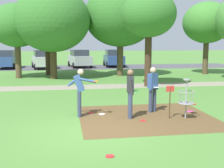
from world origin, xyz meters
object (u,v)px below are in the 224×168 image
Objects in this scene: frisbee_by_tee at (190,111)px; tree_mid_right at (149,15)px; player_waiting_left at (130,91)px; parked_car_rightmost at (114,58)px; frisbee_mid_grass at (193,104)px; parked_car_center_left at (43,59)px; parked_car_leftmost at (7,59)px; tree_far_center at (207,23)px; frisbee_near_basket at (102,114)px; tree_far_left at (47,20)px; frisbee_scattered_b at (91,113)px; parked_car_center_right at (80,58)px; player_throwing at (153,87)px; frisbee_far_left at (143,121)px; tree_near_left at (120,16)px; tree_near_right at (17,26)px; frisbee_far_right at (110,156)px; player_waiting_right at (80,89)px; tree_mid_center at (52,20)px; disc_golf_basket at (184,97)px.

tree_mid_right reaches higher than frisbee_by_tee.
parked_car_rightmost is at bearing 81.88° from player_waiting_left.
parked_car_center_left is at bearing 111.84° from frisbee_mid_grass.
parked_car_leftmost reaches higher than frisbee_by_tee.
tree_far_center is (9.31, 12.94, 3.21)m from player_waiting_left.
tree_far_left reaches higher than frisbee_near_basket.
tree_mid_right is (4.00, 6.20, 4.21)m from frisbee_scattered_b.
parked_car_center_right reaches higher than frisbee_mid_grass.
player_waiting_left is at bearing -98.12° from parked_car_rightmost.
player_throwing is 0.28× the size of tree_far_left.
parked_car_rightmost is at bearing 82.92° from frisbee_far_left.
parked_car_leftmost is at bearing -178.73° from parked_car_center_right.
tree_mid_right is 15.50m from parked_car_center_left.
tree_near_left is at bearing -96.34° from parked_car_rightmost.
tree_mid_right is (0.59, -5.78, -0.38)m from tree_near_left.
frisbee_near_basket is at bearing -71.15° from parked_car_leftmost.
tree_far_left is at bearing 40.46° from tree_near_right.
tree_near_right is (-4.65, 11.90, 3.80)m from frisbee_near_basket.
tree_near_left reaches higher than frisbee_scattered_b.
frisbee_mid_grass is 14.39m from tree_near_right.
tree_near_left reaches higher than parked_car_center_left.
frisbee_mid_grass and frisbee_scattered_b have the same top height.
frisbee_by_tee and frisbee_far_right have the same top height.
tree_far_left reaches higher than tree_near_right.
tree_near_left reaches higher than player_waiting_right.
tree_near_left is at bearing 91.65° from frisbee_by_tee.
parked_car_leftmost is at bearing 110.89° from frisbee_far_left.
player_throwing is 6.78× the size of frisbee_by_tee.
tree_mid_center is (-2.09, 11.11, 4.17)m from frisbee_near_basket.
tree_far_left is at bearing -132.01° from parked_car_rightmost.
disc_golf_basket is 1.66m from frisbee_far_left.
tree_mid_center is at bearing 96.46° from player_waiting_right.
tree_far_center is at bearing 61.17° from frisbee_mid_grass.
tree_far_left is at bearing 97.30° from player_waiting_right.
frisbee_far_left and frisbee_far_right have the same top height.
parked_car_leftmost is at bearing 105.21° from frisbee_far_right.
tree_mid_center is 1.52× the size of parked_car_leftmost.
player_waiting_left is 2.71m from frisbee_by_tee.
frisbee_near_basket is at bearing -79.30° from tree_far_left.
frisbee_scattered_b is at bearing -101.96° from parked_car_rightmost.
frisbee_scattered_b is (-1.64, 1.39, 0.00)m from frisbee_far_left.
frisbee_near_basket is at bearing 85.26° from frisbee_far_right.
player_throwing is 0.39× the size of parked_car_center_right.
tree_mid_right is (0.23, 6.60, 4.21)m from frisbee_by_tee.
disc_golf_basket is 21.81m from parked_car_center_left.
parked_car_rightmost is at bearing 8.36° from parked_car_center_left.
frisbee_mid_grass is 0.05× the size of tree_near_right.
tree_mid_right is at bearing 56.26° from player_waiting_right.
frisbee_by_tee is 14.96m from tree_near_right.
player_waiting_right is at bearing -107.20° from tree_near_left.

